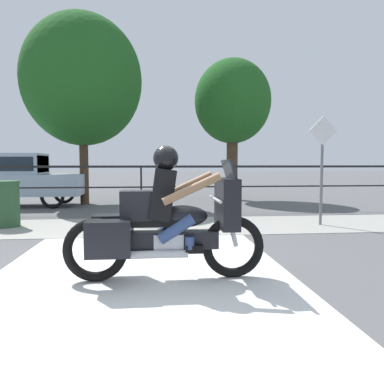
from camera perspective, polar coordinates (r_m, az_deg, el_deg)
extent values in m
plane|color=#565659|center=(4.87, -9.89, -11.88)|extent=(120.00, 120.00, 0.00)
cube|color=#99968E|center=(8.18, -8.19, -5.18)|extent=(44.00, 2.40, 0.01)
cube|color=silver|center=(4.66, -7.51, -12.53)|extent=(3.62, 6.00, 0.01)
cube|color=black|center=(10.19, -7.78, 3.86)|extent=(36.00, 0.04, 0.06)
cube|color=black|center=(10.21, -7.74, 0.74)|extent=(36.00, 0.03, 0.04)
cylinder|color=black|center=(10.22, -7.74, 0.37)|extent=(0.05, 0.05, 1.30)
cylinder|color=black|center=(11.26, 19.17, 0.54)|extent=(0.05, 0.05, 1.30)
torus|color=black|center=(4.51, 6.31, -8.30)|extent=(0.74, 0.11, 0.74)
torus|color=black|center=(4.47, -14.51, -8.55)|extent=(0.74, 0.11, 0.74)
cube|color=black|center=(4.40, -4.05, -7.29)|extent=(1.22, 0.22, 0.20)
cube|color=silver|center=(4.41, -3.62, -7.92)|extent=(0.34, 0.26, 0.26)
ellipsoid|color=black|center=(4.36, -1.53, -3.74)|extent=(0.60, 0.30, 0.26)
cube|color=black|center=(4.36, -6.18, -4.56)|extent=(0.71, 0.28, 0.08)
cube|color=black|center=(4.41, 5.35, -1.69)|extent=(0.20, 0.63, 0.58)
cube|color=#1E232B|center=(4.39, 5.64, 3.40)|extent=(0.10, 0.54, 0.24)
cylinder|color=silver|center=(4.38, 3.56, -1.07)|extent=(0.04, 0.70, 0.04)
cylinder|color=silver|center=(4.27, -6.59, -9.46)|extent=(0.88, 0.09, 0.09)
cube|color=black|center=(4.17, -12.59, -6.95)|extent=(0.48, 0.28, 0.39)
cube|color=black|center=(4.64, -11.89, -5.80)|extent=(0.48, 0.28, 0.39)
cylinder|color=silver|center=(4.46, 5.96, -5.03)|extent=(0.18, 0.06, 0.52)
cube|color=black|center=(4.32, -4.51, -0.34)|extent=(0.32, 0.36, 0.61)
sphere|color=#8C6647|center=(4.31, -4.01, 4.90)|extent=(0.23, 0.23, 0.23)
sphere|color=black|center=(4.31, -4.01, 5.16)|extent=(0.29, 0.29, 0.29)
cylinder|color=#33477A|center=(4.23, -2.39, -5.65)|extent=(0.44, 0.13, 0.34)
cylinder|color=#33477A|center=(4.27, -0.36, -7.75)|extent=(0.11, 0.11, 0.14)
cube|color=black|center=(4.29, 0.32, -8.67)|extent=(0.20, 0.10, 0.09)
cylinder|color=#33477A|center=(4.52, -2.62, -4.99)|extent=(0.44, 0.13, 0.34)
cylinder|color=#33477A|center=(4.56, -0.72, -6.96)|extent=(0.11, 0.11, 0.14)
cube|color=black|center=(4.58, -0.09, -7.83)|extent=(0.20, 0.10, 0.09)
cylinder|color=#8C6647|center=(4.03, -0.05, 0.46)|extent=(0.65, 0.09, 0.36)
cylinder|color=#8C6647|center=(4.63, -0.79, 0.96)|extent=(0.65, 0.09, 0.36)
cube|color=black|center=(4.34, -8.47, -1.99)|extent=(0.36, 0.29, 0.34)
cube|color=#9EB2C6|center=(13.02, -25.04, 1.01)|extent=(4.02, 1.60, 0.65)
cube|color=#9EB2C6|center=(13.08, -26.13, 3.86)|extent=(2.09, 1.41, 0.66)
cube|color=#19232D|center=(12.77, -21.81, 3.99)|extent=(0.04, 1.25, 0.52)
cube|color=#19232D|center=(13.08, -26.13, 3.86)|extent=(1.92, 1.44, 0.43)
torus|color=black|center=(11.97, -20.52, -0.68)|extent=(0.72, 0.11, 0.72)
torus|color=black|center=(13.40, -18.92, -0.13)|extent=(0.72, 0.11, 0.72)
cylinder|color=#284C2D|center=(8.90, -26.64, -1.85)|extent=(0.59, 0.59, 0.93)
cylinder|color=#284C2D|center=(8.86, -26.75, 1.33)|extent=(0.62, 0.62, 0.06)
cylinder|color=slate|center=(8.64, 19.13, 2.42)|extent=(0.06, 0.06, 2.20)
cube|color=white|center=(8.65, 19.35, 8.81)|extent=(0.63, 0.02, 0.63)
cylinder|color=#473323|center=(14.10, 6.12, 3.90)|extent=(0.41, 0.41, 2.49)
ellipsoid|color=#1E561E|center=(14.29, 6.20, 13.58)|extent=(2.81, 2.81, 3.09)
cylinder|color=#473323|center=(13.00, -16.12, 3.70)|extent=(0.29, 0.29, 2.48)
ellipsoid|color=#1E561E|center=(13.28, -16.39, 16.05)|extent=(3.88, 3.88, 4.27)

